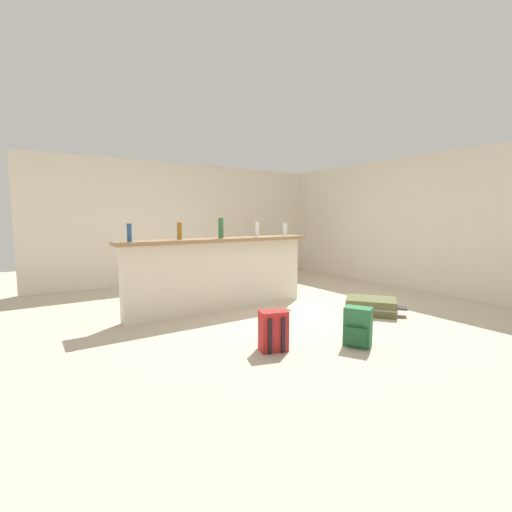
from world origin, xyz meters
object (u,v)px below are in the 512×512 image
bottle_green (221,228)px  dining_table (264,252)px  bottle_blue (129,233)px  bottle_white (257,229)px  bottle_amber (180,231)px  suitcase_flat_olive (371,306)px  backpack_red (273,331)px  backpack_green (358,327)px  dining_chair_near_partition (276,261)px  bottle_clear (285,229)px

bottle_green → dining_table: bottle_green is taller
bottle_blue → dining_table: (3.09, 1.57, -0.54)m
bottle_white → dining_table: bearing=52.5°
bottle_amber → suitcase_flat_olive: bearing=-30.9°
bottle_blue → backpack_red: bearing=-58.5°
suitcase_flat_olive → backpack_red: (-2.00, -0.38, 0.09)m
bottle_amber → backpack_green: (1.14, -2.16, -0.98)m
dining_table → dining_chair_near_partition: 0.57m
bottle_green → dining_table: size_ratio=0.27×
bottle_amber → dining_chair_near_partition: 2.57m
dining_chair_near_partition → suitcase_flat_olive: (0.00, -2.28, -0.41)m
bottle_green → bottle_clear: (1.24, 0.09, -0.04)m
dining_table → backpack_green: 3.84m
bottle_white → suitcase_flat_olive: (1.10, -1.30, -1.08)m
bottle_white → suitcase_flat_olive: bottle_white is taller
bottle_amber → bottle_clear: (1.85, 0.03, -0.01)m
dining_table → backpack_red: bearing=-123.0°
bottle_amber → suitcase_flat_olive: 2.90m
bottle_white → backpack_red: bearing=-118.5°
dining_chair_near_partition → dining_table: bearing=81.6°
backpack_red → dining_table: bearing=57.0°
bottle_white → dining_table: (1.18, 1.54, -0.54)m
bottle_amber → bottle_green: bottle_green is taller
bottle_green → bottle_amber: bearing=174.7°
dining_table → bottle_green: bearing=-139.9°
dining_chair_near_partition → suitcase_flat_olive: size_ratio=1.09×
bottle_amber → backpack_red: bottle_amber is taller
bottle_blue → dining_table: size_ratio=0.21×
bottle_clear → dining_chair_near_partition: size_ratio=0.22×
dining_table → backpack_green: dining_table is taller
dining_chair_near_partition → backpack_red: 3.34m
suitcase_flat_olive → dining_chair_near_partition: bearing=90.1°
bottle_white → dining_chair_near_partition: 1.62m
bottle_white → backpack_green: bearing=-92.0°
bottle_blue → bottle_white: (1.91, 0.03, 0.00)m
bottle_blue → dining_table: bearing=26.9°
backpack_green → dining_chair_near_partition: bearing=69.1°
bottle_green → suitcase_flat_olive: 2.43m
dining_chair_near_partition → suitcase_flat_olive: dining_chair_near_partition is taller
bottle_amber → bottle_clear: bottle_amber is taller
bottle_clear → dining_table: bottle_clear is taller
bottle_white → dining_chair_near_partition: bearing=42.0°
backpack_green → dining_table: bearing=70.9°
bottle_clear → dining_table: bearing=69.1°
backpack_red → suitcase_flat_olive: bearing=10.6°
dining_chair_near_partition → backpack_green: bearing=-110.9°
bottle_amber → dining_chair_near_partition: bearing=21.2°
bottle_white → backpack_green: size_ratio=0.56×
bottle_amber → dining_table: bottle_amber is taller
bottle_white → suitcase_flat_olive: size_ratio=0.28×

